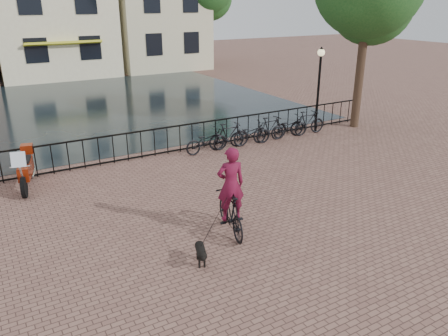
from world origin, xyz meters
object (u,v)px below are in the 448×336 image
lamp_post (319,75)px  dog (201,253)px  cyclist (231,196)px  motorcycle (25,165)px

lamp_post → dog: bearing=-143.5°
lamp_post → cyclist: 9.69m
lamp_post → cyclist: lamp_post is taller
motorcycle → dog: bearing=-53.6°
lamp_post → motorcycle: size_ratio=1.67×
cyclist → motorcycle: bearing=-41.6°
dog → cyclist: bearing=53.8°
dog → lamp_post: bearing=55.9°
lamp_post → dog: (-8.91, -6.59, -2.13)m
lamp_post → dog: lamp_post is taller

